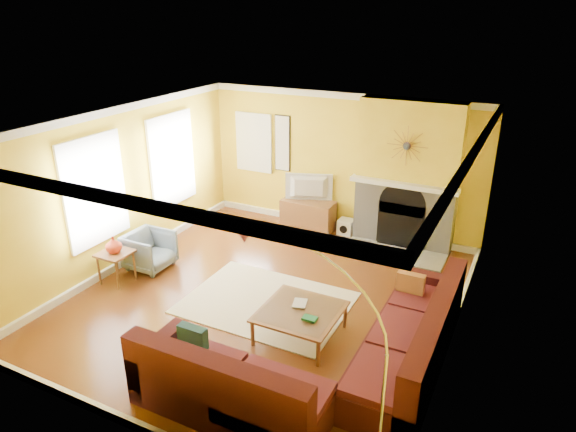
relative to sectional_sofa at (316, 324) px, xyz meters
The scene contains 27 objects.
floor 1.61m from the sectional_sofa, 142.35° to the left, with size 5.50×6.00×0.02m, color brown.
ceiling 2.74m from the sectional_sofa, 142.35° to the left, with size 5.50×6.00×0.02m, color white.
wall_back 4.24m from the sectional_sofa, 107.22° to the left, with size 5.50×0.02×2.70m, color yellow.
wall_front 2.56m from the sectional_sofa, 120.70° to the right, with size 5.50×0.02×2.70m, color yellow.
wall_left 4.19m from the sectional_sofa, 166.65° to the left, with size 0.02×6.00×2.70m, color yellow.
wall_right 2.01m from the sectional_sofa, 31.65° to the left, with size 0.02×6.00×2.70m, color yellow.
baseboard 1.60m from the sectional_sofa, 142.35° to the left, with size 5.50×6.00×0.12m, color white, non-canonical shape.
crown_molding 2.68m from the sectional_sofa, 142.35° to the left, with size 5.50×6.00×0.12m, color white, non-canonical shape.
window_left_near 4.66m from the sectional_sofa, 150.35° to the left, with size 0.06×1.22×1.72m, color white.
window_left_far 4.10m from the sectional_sofa, behind, with size 0.06×1.22×1.72m, color white.
window_back 5.12m from the sectional_sofa, 128.67° to the left, with size 0.82×0.06×1.22m, color white.
wall_art 4.77m from the sectional_sofa, 122.30° to the left, with size 0.34×0.04×1.14m, color white.
fireplace 3.85m from the sectional_sofa, 88.10° to the left, with size 1.80×0.40×2.70m, color gray, non-canonical shape.
mantel 3.60m from the sectional_sofa, 87.97° to the left, with size 1.92×0.22×0.08m, color white.
hearth 3.23m from the sectional_sofa, 87.77° to the left, with size 1.80×0.70×0.06m, color gray.
sunburst 3.82m from the sectional_sofa, 87.97° to the left, with size 0.70×0.04×0.70m, color olive, non-canonical shape.
rug 1.46m from the sectional_sofa, 145.88° to the left, with size 2.40×1.80×0.02m, color beige.
sectional_sofa is the anchor object (origin of this frame).
coffee_table 0.49m from the sectional_sofa, 142.40° to the left, with size 1.04×1.04×0.41m, color white, non-canonical shape.
media_console 4.05m from the sectional_sofa, 115.81° to the left, with size 1.06×0.47×0.58m, color brown.
tv 4.06m from the sectional_sofa, 115.81° to the left, with size 0.93×0.12×0.54m, color black.
subwoofer 3.86m from the sectional_sofa, 104.69° to the left, with size 0.29×0.29×0.29m, color white.
armchair 3.58m from the sectional_sofa, 165.45° to the left, with size 0.69×0.71×0.65m, color slate.
side_table 3.63m from the sectional_sofa, behind, with size 0.49×0.49×0.53m, color brown, non-canonical shape.
vase 3.63m from the sectional_sofa, behind, with size 0.26×0.26×0.27m, color red.
book 0.62m from the sectional_sofa, 143.59° to the left, with size 0.18×0.25×0.02m, color white.
arc_lamp 1.74m from the sectional_sofa, 66.22° to the right, with size 1.47×0.36×2.35m, color silver, non-canonical shape.
Camera 1 is at (3.35, -5.98, 4.18)m, focal length 32.00 mm.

